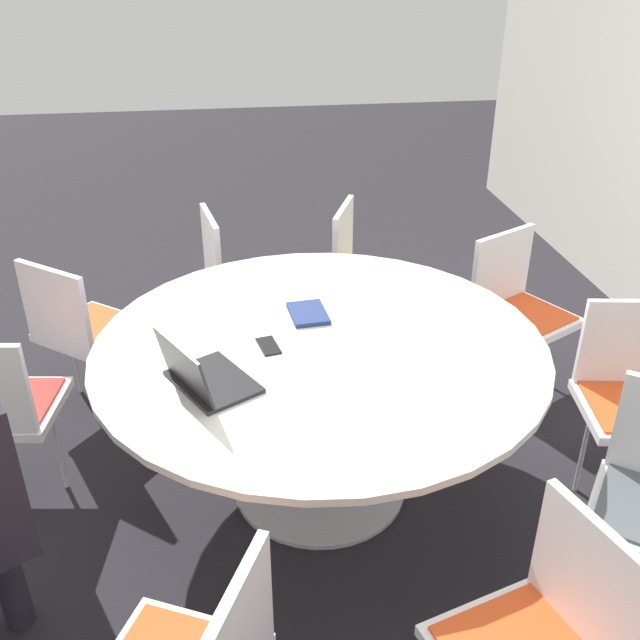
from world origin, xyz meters
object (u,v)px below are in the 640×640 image
object	(u,v)px
chair_4	(633,387)
cell_phone	(268,346)
chair_7	(236,270)
chair_2	(547,638)
laptop	(201,376)
chair_8	(81,323)
chair_6	(364,266)
chair_5	(517,302)
spiral_notebook	(308,313)

from	to	relation	value
chair_4	cell_phone	xyz separation A→B (m)	(-0.14, -1.52, 0.25)
chair_7	chair_2	bearing A→B (deg)	6.20
chair_2	laptop	xyz separation A→B (m)	(-0.98, -0.91, 0.30)
chair_2	chair_8	size ratio (longest dim) A/B	1.00
chair_6	chair_2	bearing A→B (deg)	22.38
chair_5	cell_phone	bearing A→B (deg)	-0.87
chair_4	chair_8	distance (m)	2.56
chair_8	laptop	size ratio (longest dim) A/B	2.06
chair_2	chair_6	size ratio (longest dim) A/B	1.00
chair_7	chair_4	bearing A→B (deg)	38.26
chair_8	spiral_notebook	xyz separation A→B (m)	(0.54, 1.06, 0.26)
laptop	spiral_notebook	size ratio (longest dim) A/B	1.86
chair_2	chair_7	distance (m)	2.64
chair_6	laptop	size ratio (longest dim) A/B	2.06
chair_2	laptop	size ratio (longest dim) A/B	2.06
chair_6	cell_phone	size ratio (longest dim) A/B	5.62
chair_8	laptop	xyz separation A→B (m)	(1.03, 0.61, 0.30)
chair_2	cell_phone	xyz separation A→B (m)	(-1.24, -0.65, 0.25)
chair_5	chair_7	xyz separation A→B (m)	(-0.61, -1.43, 0.00)
chair_8	cell_phone	bearing A→B (deg)	-3.29
chair_2	spiral_notebook	world-z (taller)	chair_2
chair_2	chair_5	xyz separation A→B (m)	(-1.93, 0.69, 0.00)
chair_4	chair_5	size ratio (longest dim) A/B	1.00
chair_7	chair_8	bearing A→B (deg)	-66.30
laptop	chair_5	bearing A→B (deg)	-88.88
spiral_notebook	cell_phone	size ratio (longest dim) A/B	1.47
chair_7	chair_5	bearing A→B (deg)	56.92
chair_5	chair_8	xyz separation A→B (m)	(-0.09, -2.21, 0.00)
chair_2	cell_phone	distance (m)	1.42
chair_2	chair_6	world-z (taller)	same
chair_8	chair_6	bearing A→B (deg)	55.98
chair_6	chair_5	bearing A→B (deg)	73.10
chair_6	spiral_notebook	bearing A→B (deg)	-1.86
chair_7	cell_phone	xyz separation A→B (m)	(1.30, 0.09, 0.25)
chair_2	laptop	bearing A→B (deg)	26.05
chair_5	chair_4	bearing A→B (deg)	74.27
chair_6	spiral_notebook	distance (m)	1.14
chair_5	cell_phone	world-z (taller)	chair_5
chair_6	cell_phone	xyz separation A→B (m)	(1.26, -0.65, 0.25)
chair_5	spiral_notebook	size ratio (longest dim) A/B	3.82
chair_2	spiral_notebook	xyz separation A→B (m)	(-1.48, -0.46, 0.26)
chair_6	laptop	distance (m)	1.78
chair_2	chair_7	world-z (taller)	same
chair_5	laptop	xyz separation A→B (m)	(0.94, -1.60, 0.30)
chair_4	chair_7	size ratio (longest dim) A/B	1.00
cell_phone	laptop	bearing A→B (deg)	-45.35
chair_6	cell_phone	distance (m)	1.43
chair_8	spiral_notebook	size ratio (longest dim) A/B	3.82
chair_4	chair_5	xyz separation A→B (m)	(-0.83, -0.18, 0.00)
chair_7	laptop	bearing A→B (deg)	-16.22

